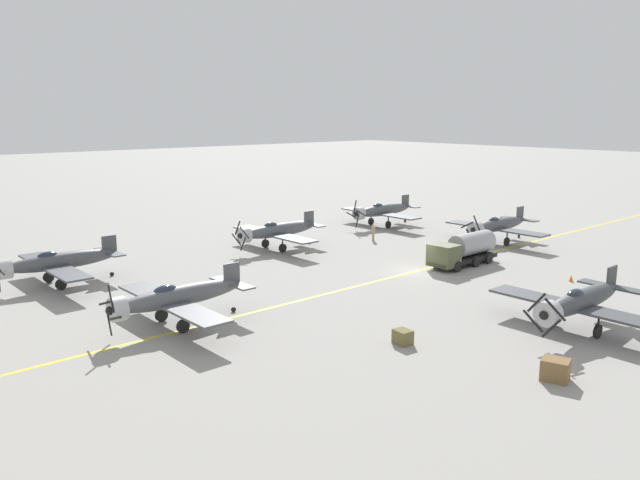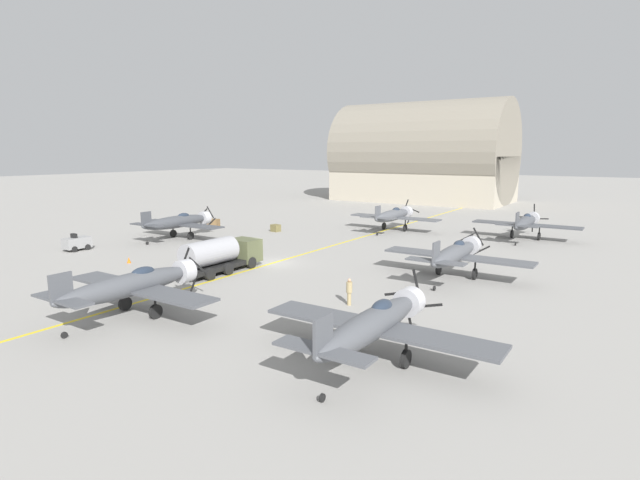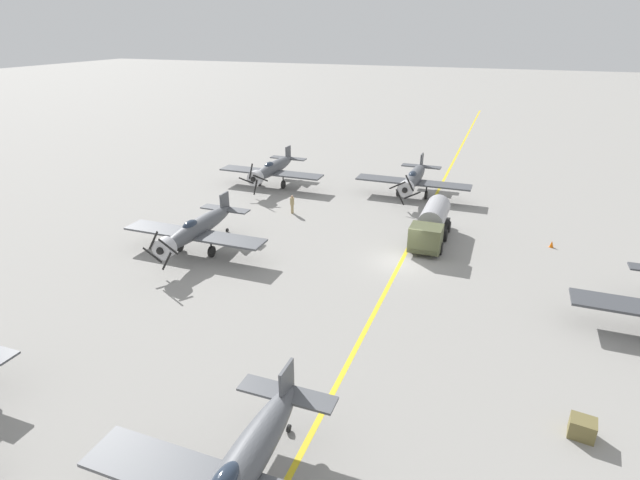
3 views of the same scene
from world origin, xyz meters
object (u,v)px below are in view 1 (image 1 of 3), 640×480
Objects in this scene: airplane_mid_right at (276,231)px; airplane_near_right at (382,211)px; fuel_tanker at (463,250)px; traffic_cone at (571,278)px; supply_crate_mid_lane at (403,337)px; airplane_far_right at (57,262)px; airplane_mid_left at (580,301)px; airplane_near_center at (497,225)px; airplane_far_center at (176,297)px; ground_crew_walking at (373,232)px; supply_crate_by_tanker at (555,370)px.

airplane_mid_right is 18.59m from airplane_near_right.
traffic_cone is (-9.61, -2.20, -1.24)m from fuel_tanker.
supply_crate_mid_lane is at bearing 116.57° from fuel_tanker.
supply_crate_mid_lane is at bearing 125.61° from airplane_near_right.
fuel_tanker is at bearing 12.87° from traffic_cone.
airplane_far_right is 1.50× the size of fuel_tanker.
airplane_near_right is 21.82× the size of traffic_cone.
traffic_cone is at bearing -89.28° from supply_crate_mid_lane.
airplane_near_center is at bearing -47.07° from airplane_mid_left.
airplane_far_center is at bearing 68.70° from traffic_cone.
airplane_far_center is 32.84m from ground_crew_walking.
fuel_tanker is (-2.44, -28.72, -0.50)m from airplane_far_center.
airplane_near_center is at bearing -99.68° from airplane_far_right.
airplane_mid_right is 11.00× the size of supply_crate_mid_lane.
airplane_near_center is 16.30m from traffic_cone.
fuel_tanker is 5.66× the size of supply_crate_by_tanker.
airplane_near_right is 8.49× the size of supply_crate_by_tanker.
airplane_far_center reaches higher than traffic_cone.
airplane_near_center is 1.00× the size of airplane_near_right.
airplane_mid_right is at bearing -83.29° from airplane_far_right.
airplane_near_center is (19.66, -20.61, -0.00)m from airplane_mid_left.
airplane_far_center is 33.23m from traffic_cone.
airplane_near_center is at bearing -130.23° from airplane_mid_right.
traffic_cone is (-23.35, -0.10, -0.72)m from ground_crew_walking.
supply_crate_by_tanker is (-38.29, 27.16, -1.42)m from airplane_near_right.
ground_crew_walking is 3.32× the size of traffic_cone.
airplane_far_center is at bearing 45.99° from airplane_mid_left.
airplane_mid_right is 29.10m from traffic_cone.
airplane_far_right is 8.49× the size of supply_crate_by_tanker.
airplane_near_center reaches higher than traffic_cone.
supply_crate_by_tanker reaches higher than supply_crate_mid_lane.
traffic_cone is at bearing 142.54° from airplane_near_center.
supply_crate_mid_lane is at bearing 110.66° from airplane_near_center.
airplane_mid_left is (-33.12, 0.28, 0.00)m from airplane_mid_right.
airplane_near_right is 29.98m from traffic_cone.
airplane_far_center is at bearing 35.96° from supply_crate_mid_lane.
airplane_mid_right reaches higher than ground_crew_walking.
airplane_far_center is 21.82× the size of traffic_cone.
airplane_far_right is at bearing 68.40° from airplane_near_center.
fuel_tanker is at bearing 144.52° from airplane_near_right.
airplane_mid_left reaches higher than fuel_tanker.
airplane_mid_right is 8.49× the size of supply_crate_by_tanker.
airplane_mid_left is 6.58× the size of ground_crew_walking.
airplane_far_center is at bearing 27.41° from supply_crate_by_tanker.
airplane_far_right reaches higher than supply_crate_by_tanker.
airplane_mid_left is 8.49× the size of supply_crate_by_tanker.
airplane_near_center is (-13.46, -20.34, 0.00)m from airplane_mid_right.
supply_crate_mid_lane is (-23.63, 21.88, -0.54)m from ground_crew_walking.
supply_crate_mid_lane reaches higher than traffic_cone.
airplane_mid_left is 39.98m from airplane_near_right.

